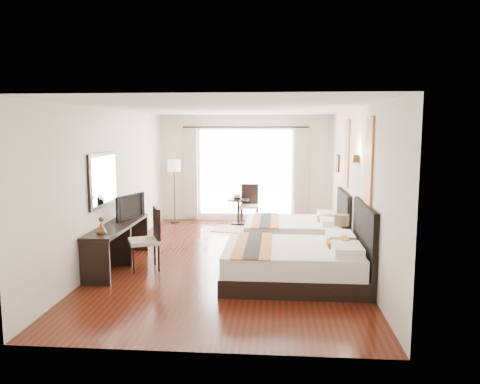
# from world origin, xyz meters

# --- Properties ---
(floor) EXTENTS (4.50, 7.50, 0.01)m
(floor) POSITION_xyz_m (0.00, 0.00, -0.01)
(floor) COLOR black
(floor) RESTS_ON ground
(ceiling) EXTENTS (4.50, 7.50, 0.02)m
(ceiling) POSITION_xyz_m (0.00, 0.00, 2.79)
(ceiling) COLOR white
(ceiling) RESTS_ON wall_headboard
(wall_headboard) EXTENTS (0.01, 7.50, 2.80)m
(wall_headboard) POSITION_xyz_m (2.25, 0.00, 1.40)
(wall_headboard) COLOR silver
(wall_headboard) RESTS_ON floor
(wall_desk) EXTENTS (0.01, 7.50, 2.80)m
(wall_desk) POSITION_xyz_m (-2.25, 0.00, 1.40)
(wall_desk) COLOR silver
(wall_desk) RESTS_ON floor
(wall_window) EXTENTS (4.50, 0.01, 2.80)m
(wall_window) POSITION_xyz_m (0.00, 3.75, 1.40)
(wall_window) COLOR silver
(wall_window) RESTS_ON floor
(wall_entry) EXTENTS (4.50, 0.01, 2.80)m
(wall_entry) POSITION_xyz_m (0.00, -3.75, 1.40)
(wall_entry) COLOR silver
(wall_entry) RESTS_ON floor
(window_glass) EXTENTS (2.40, 0.02, 2.20)m
(window_glass) POSITION_xyz_m (0.00, 3.73, 1.30)
(window_glass) COLOR white
(window_glass) RESTS_ON wall_window
(sheer_curtain) EXTENTS (2.30, 0.02, 2.10)m
(sheer_curtain) POSITION_xyz_m (0.00, 3.67, 1.30)
(sheer_curtain) COLOR white
(sheer_curtain) RESTS_ON wall_window
(drape_left) EXTENTS (0.35, 0.14, 2.35)m
(drape_left) POSITION_xyz_m (-1.45, 3.63, 1.28)
(drape_left) COLOR #B7A18D
(drape_left) RESTS_ON floor
(drape_right) EXTENTS (0.35, 0.14, 2.35)m
(drape_right) POSITION_xyz_m (1.45, 3.63, 1.28)
(drape_right) COLOR #B7A18D
(drape_right) RESTS_ON floor
(art_panel_near) EXTENTS (0.03, 0.50, 1.35)m
(art_panel_near) POSITION_xyz_m (2.23, -1.26, 1.95)
(art_panel_near) COLOR maroon
(art_panel_near) RESTS_ON wall_headboard
(art_panel_far) EXTENTS (0.03, 0.50, 1.35)m
(art_panel_far) POSITION_xyz_m (2.23, 1.06, 1.95)
(art_panel_far) COLOR maroon
(art_panel_far) RESTS_ON wall_headboard
(wall_sconce) EXTENTS (0.10, 0.14, 0.14)m
(wall_sconce) POSITION_xyz_m (2.19, -0.25, 1.92)
(wall_sconce) COLOR #482E19
(wall_sconce) RESTS_ON wall_headboard
(mirror_frame) EXTENTS (0.04, 1.25, 0.95)m
(mirror_frame) POSITION_xyz_m (-2.22, -0.61, 1.55)
(mirror_frame) COLOR black
(mirror_frame) RESTS_ON wall_desk
(mirror_glass) EXTENTS (0.01, 1.12, 0.82)m
(mirror_glass) POSITION_xyz_m (-2.19, -0.61, 1.55)
(mirror_glass) COLOR white
(mirror_glass) RESTS_ON mirror_frame
(bed_near) EXTENTS (2.26, 1.76, 1.27)m
(bed_near) POSITION_xyz_m (1.18, -1.26, 0.33)
(bed_near) COLOR black
(bed_near) RESTS_ON floor
(bed_far) EXTENTS (2.08, 1.62, 1.17)m
(bed_far) POSITION_xyz_m (1.27, 1.06, 0.30)
(bed_far) COLOR black
(bed_far) RESTS_ON floor
(nightstand) EXTENTS (0.40, 0.50, 0.48)m
(nightstand) POSITION_xyz_m (1.96, -0.25, 0.24)
(nightstand) COLOR black
(nightstand) RESTS_ON floor
(table_lamp) EXTENTS (0.26, 0.26, 0.41)m
(table_lamp) POSITION_xyz_m (1.99, -0.20, 0.78)
(table_lamp) COLOR black
(table_lamp) RESTS_ON nightstand
(vase) EXTENTS (0.14, 0.14, 0.14)m
(vase) POSITION_xyz_m (1.93, -0.39, 0.57)
(vase) COLOR black
(vase) RESTS_ON nightstand
(console_desk) EXTENTS (0.50, 2.20, 0.76)m
(console_desk) POSITION_xyz_m (-1.99, -0.61, 0.38)
(console_desk) COLOR black
(console_desk) RESTS_ON floor
(television) EXTENTS (0.37, 0.81, 0.47)m
(television) POSITION_xyz_m (-1.97, -0.11, 0.99)
(television) COLOR black
(television) RESTS_ON console_desk
(bronze_figurine) EXTENTS (0.18, 0.18, 0.24)m
(bronze_figurine) POSITION_xyz_m (-1.99, -1.36, 0.87)
(bronze_figurine) COLOR #482E19
(bronze_figurine) RESTS_ON console_desk
(desk_chair) EXTENTS (0.66, 0.66, 1.08)m
(desk_chair) POSITION_xyz_m (-1.44, -0.78, 0.33)
(desk_chair) COLOR tan
(desk_chair) RESTS_ON floor
(floor_lamp) EXTENTS (0.33, 0.33, 1.64)m
(floor_lamp) POSITION_xyz_m (-1.82, 3.31, 1.39)
(floor_lamp) COLOR black
(floor_lamp) RESTS_ON floor
(side_table) EXTENTS (0.57, 0.57, 0.66)m
(side_table) POSITION_xyz_m (-0.15, 3.25, 0.33)
(side_table) COLOR black
(side_table) RESTS_ON floor
(fruit_bowl) EXTENTS (0.30, 0.30, 0.06)m
(fruit_bowl) POSITION_xyz_m (-0.18, 3.21, 0.69)
(fruit_bowl) COLOR #452918
(fruit_bowl) RESTS_ON side_table
(window_chair) EXTENTS (0.47, 0.47, 1.02)m
(window_chair) POSITION_xyz_m (0.13, 3.28, 0.31)
(window_chair) COLOR tan
(window_chair) RESTS_ON floor
(jute_rug) EXTENTS (1.32, 1.03, 0.01)m
(jute_rug) POSITION_xyz_m (-0.09, 2.57, 0.01)
(jute_rug) COLOR tan
(jute_rug) RESTS_ON floor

